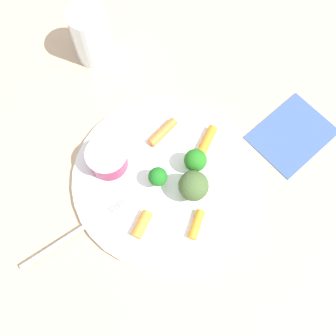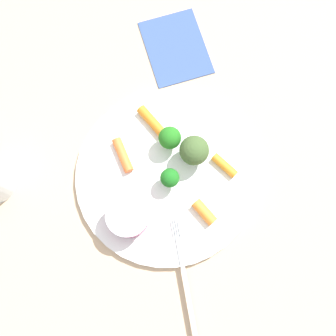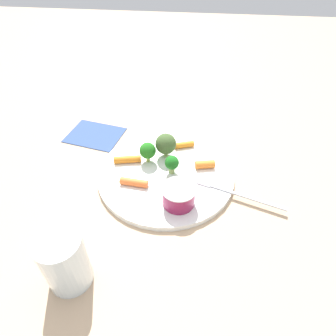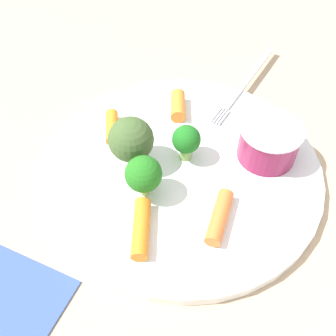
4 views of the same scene
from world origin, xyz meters
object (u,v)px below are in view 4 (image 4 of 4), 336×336
(plate, at_px, (183,169))
(carrot_stick_3, at_px, (178,106))
(broccoli_floret_0, at_px, (188,141))
(broccoli_floret_2, at_px, (143,174))
(carrot_stick_0, at_px, (112,127))
(carrot_stick_1, at_px, (141,228))
(broccoli_floret_1, at_px, (131,140))
(sauce_cup, at_px, (269,142))
(carrot_stick_2, at_px, (219,217))
(fork, at_px, (245,83))

(plate, xyz_separation_m, carrot_stick_3, (0.08, 0.02, 0.01))
(broccoli_floret_0, relative_size, broccoli_floret_2, 0.88)
(plate, bearing_deg, carrot_stick_0, 69.66)
(carrot_stick_0, bearing_deg, carrot_stick_1, -151.10)
(broccoli_floret_1, height_order, carrot_stick_0, broccoli_floret_1)
(sauce_cup, distance_m, broccoli_floret_0, 0.08)
(broccoli_floret_0, height_order, carrot_stick_2, broccoli_floret_0)
(broccoli_floret_0, height_order, carrot_stick_1, broccoli_floret_0)
(carrot_stick_1, distance_m, fork, 0.25)
(broccoli_floret_1, bearing_deg, fork, -33.33)
(fork, bearing_deg, carrot_stick_2, 178.87)
(broccoli_floret_2, bearing_deg, carrot_stick_2, -102.40)
(broccoli_floret_1, relative_size, carrot_stick_3, 1.37)
(broccoli_floret_2, bearing_deg, carrot_stick_0, 37.35)
(sauce_cup, xyz_separation_m, broccoli_floret_2, (-0.08, 0.11, 0.01))
(carrot_stick_3, relative_size, fork, 0.24)
(broccoli_floret_0, xyz_separation_m, carrot_stick_1, (-0.10, 0.02, -0.02))
(broccoli_floret_1, bearing_deg, carrot_stick_1, -159.10)
(broccoli_floret_0, height_order, carrot_stick_0, broccoli_floret_0)
(sauce_cup, xyz_separation_m, carrot_stick_2, (-0.09, 0.04, -0.01))
(carrot_stick_1, bearing_deg, carrot_stick_0, 28.90)
(broccoli_floret_1, xyz_separation_m, carrot_stick_0, (0.04, 0.04, -0.03))
(plate, relative_size, broccoli_floret_0, 6.86)
(fork, bearing_deg, broccoli_floret_1, 146.67)
(broccoli_floret_0, bearing_deg, broccoli_floret_1, 108.79)
(carrot_stick_3, bearing_deg, carrot_stick_0, 127.10)
(sauce_cup, relative_size, broccoli_floret_0, 1.52)
(broccoli_floret_2, bearing_deg, fork, -22.60)
(broccoli_floret_1, xyz_separation_m, fork, (0.16, -0.10, -0.03))
(broccoli_floret_0, height_order, carrot_stick_3, broccoli_floret_0)
(carrot_stick_1, bearing_deg, broccoli_floret_2, 10.98)
(broccoli_floret_1, distance_m, carrot_stick_2, 0.12)
(broccoli_floret_1, relative_size, carrot_stick_1, 0.97)
(sauce_cup, xyz_separation_m, broccoli_floret_0, (-0.02, 0.08, 0.01))
(carrot_stick_0, height_order, carrot_stick_2, carrot_stick_2)
(broccoli_floret_2, relative_size, carrot_stick_2, 0.84)
(broccoli_floret_2, height_order, fork, broccoli_floret_2)
(carrot_stick_2, distance_m, fork, 0.21)
(broccoli_floret_0, height_order, broccoli_floret_1, broccoli_floret_1)
(sauce_cup, bearing_deg, fork, 15.80)
(sauce_cup, bearing_deg, plate, 112.13)
(sauce_cup, bearing_deg, broccoli_floret_0, 104.78)
(sauce_cup, bearing_deg, broccoli_floret_1, 106.42)
(broccoli_floret_2, height_order, carrot_stick_0, broccoli_floret_2)
(carrot_stick_0, height_order, carrot_stick_3, carrot_stick_3)
(broccoli_floret_1, bearing_deg, sauce_cup, -73.58)
(broccoli_floret_1, bearing_deg, carrot_stick_3, -18.72)
(broccoli_floret_0, bearing_deg, carrot_stick_2, -148.70)
(broccoli_floret_1, xyz_separation_m, carrot_stick_1, (-0.08, -0.03, -0.03))
(carrot_stick_3, distance_m, fork, 0.10)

